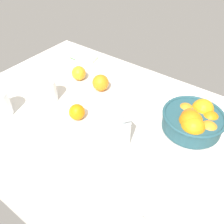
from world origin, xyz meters
TOP-DOWN VIEW (x-y plane):
  - ground_plane at (0.00, 0.00)cm, footprint 139.74×91.40cm
  - fruit_bowl at (27.88, 15.94)cm, footprint 23.59×23.59cm
  - juice_pitcher at (7.15, -6.77)cm, footprint 14.95×11.16cm
  - juice_glass at (-31.56, -3.72)cm, footprint 7.60×7.60cm
  - second_glass at (-40.34, -22.31)cm, footprint 8.91×8.91cm
  - loose_orange_1 at (-32.16, 16.74)cm, footprint 7.12×7.12cm
  - loose_orange_2 at (-13.07, -5.33)cm, footprint 6.64×6.64cm
  - loose_orange_3 at (-17.83, 16.21)cm, footprint 7.81×7.81cm
  - spoon at (28.66, -23.19)cm, footprint 10.92×14.51cm
  - herb_sprig_0 at (-49.71, 29.91)cm, footprint 5.03×0.99cm
  - herb_sprig_1 at (-37.95, 36.70)cm, footprint 1.87×7.65cm

SIDE VIEW (x-z plane):
  - ground_plane at x=0.00cm, z-range -3.00..0.00cm
  - herb_sprig_1 at x=-37.95cm, z-range -0.12..0.64cm
  - herb_sprig_0 at x=-49.71cm, z-range -0.21..0.78cm
  - spoon at x=28.66cm, z-range -0.07..0.93cm
  - loose_orange_2 at x=-13.07cm, z-range 0.00..6.64cm
  - loose_orange_1 at x=-32.16cm, z-range 0.00..7.12cm
  - loose_orange_3 at x=-17.83cm, z-range 0.00..7.81cm
  - juice_glass at x=-31.56cm, z-range -0.66..9.53cm
  - second_glass at x=-40.34cm, z-range -0.77..10.11cm
  - fruit_bowl at x=27.88cm, z-range -0.52..10.95cm
  - juice_pitcher at x=7.15cm, z-range -2.34..12.93cm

